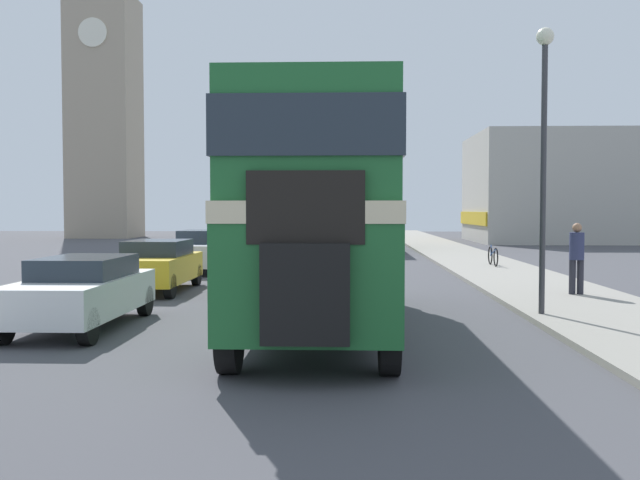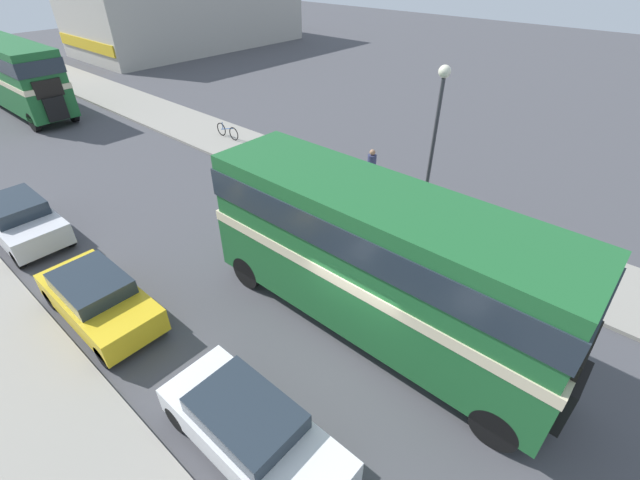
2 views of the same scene
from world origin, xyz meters
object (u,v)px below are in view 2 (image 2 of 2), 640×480
Objects in this scene: car_parked_far at (21,219)px; bicycle_on_pavement at (227,131)px; car_parked_near at (252,430)px; street_lamp at (435,134)px; double_decker_bus at (377,254)px; bus_distant at (16,72)px; pedestrian_walking at (371,167)px; car_parked_mid at (98,298)px.

bicycle_on_pavement is at bearing 10.62° from car_parked_far.
car_parked_near is 0.73× the size of street_lamp.
double_decker_bus is at bearing -113.84° from bicycle_on_pavement.
car_parked_near reaches higher than bicycle_on_pavement.
bus_distant reaches higher than pedestrian_walking.
pedestrian_walking is (10.89, 4.87, 0.42)m from car_parked_near.
street_lamp is (-1.58, -12.71, 3.47)m from bicycle_on_pavement.
double_decker_bus is 12.84m from car_parked_far.
pedestrian_walking is (11.00, -7.25, 0.36)m from car_parked_far.
pedestrian_walking is (6.35, 4.60, -1.31)m from double_decker_bus.
bicycle_on_pavement is 0.30× the size of street_lamp.
car_parked_mid reaches higher than car_parked_near.
bicycle_on_pavement is (10.88, 8.02, -0.26)m from car_parked_mid.
bicycle_on_pavement is at bearing 36.41° from car_parked_mid.
car_parked_mid is 2.26× the size of pedestrian_walking.
car_parked_mid is at bearing 173.59° from pedestrian_walking.
bus_distant is 16.07m from car_parked_far.
car_parked_far is (-4.65, 11.85, -1.67)m from double_decker_bus.
double_decker_bus is 4.93m from street_lamp.
bus_distant is 2.22× the size of car_parked_near.
street_lamp is at bearing 14.36° from double_decker_bus.
double_decker_bus is 7.95m from pedestrian_walking.
bus_distant is 2.31× the size of car_parked_far.
double_decker_bus is 2.40× the size of car_parked_mid.
double_decker_bus is at bearing -91.80° from bus_distant.
car_parked_near is 6.12m from car_parked_mid.
street_lamp is (9.20, -10.69, 3.17)m from car_parked_far.
double_decker_bus is 2.39× the size of car_parked_far.
pedestrian_walking is at bearing 35.94° from double_decker_bus.
bus_distant reaches higher than bicycle_on_pavement.
street_lamp reaches higher than bus_distant.
bus_distant is at bearing 98.20° from street_lamp.
car_parked_mid is 6.00m from car_parked_far.
street_lamp reaches higher than double_decker_bus.
bus_distant is at bearing 88.20° from double_decker_bus.
bicycle_on_pavement is 13.27m from street_lamp.
car_parked_far is 0.70× the size of street_lamp.
pedestrian_walking reaches higher than car_parked_near.
car_parked_near is 12.12m from car_parked_far.
bicycle_on_pavement is at bearing 52.96° from car_parked_near.
street_lamp is (4.55, 1.16, 1.50)m from double_decker_bus.
car_parked_far is 2.33× the size of bicycle_on_pavement.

